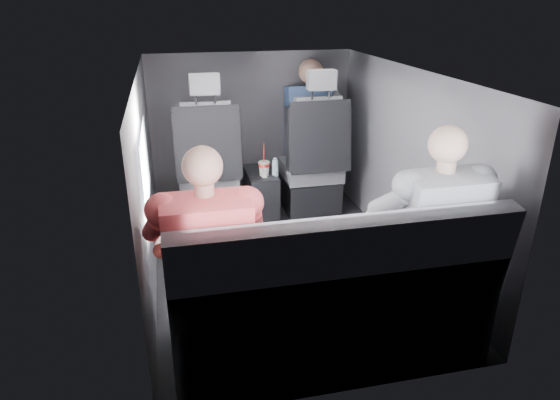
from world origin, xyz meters
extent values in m
plane|color=black|center=(0.00, 0.00, 0.00)|extent=(2.60, 2.60, 0.00)
plane|color=#B2B2AD|center=(0.00, 0.00, 1.35)|extent=(2.60, 2.60, 0.00)
cube|color=#56565B|center=(-0.90, 0.00, 0.68)|extent=(0.02, 2.60, 1.35)
cube|color=#56565B|center=(0.90, 0.00, 0.68)|extent=(0.02, 2.60, 1.35)
cube|color=#56565B|center=(0.00, 1.30, 0.68)|extent=(1.80, 0.02, 1.35)
cube|color=#56565B|center=(0.00, -1.30, 0.68)|extent=(1.80, 0.02, 1.35)
cube|color=white|center=(-0.88, -0.30, 0.90)|extent=(0.02, 0.75, 0.42)
cube|color=black|center=(0.45, 0.67, 0.80)|extent=(0.35, 0.11, 0.59)
cube|color=black|center=(-0.45, 0.92, 0.15)|extent=(0.46, 0.48, 0.30)
cube|color=slate|center=(-0.45, 0.90, 0.38)|extent=(0.48, 0.46, 0.14)
cube|color=slate|center=(-0.45, 0.70, 0.75)|extent=(0.38, 0.18, 0.61)
cube|color=black|center=(-0.67, 0.70, 0.72)|extent=(0.08, 0.21, 0.53)
cube|color=black|center=(-0.23, 0.70, 0.72)|extent=(0.08, 0.21, 0.53)
cube|color=black|center=(-0.45, 0.64, 0.74)|extent=(0.50, 0.11, 0.58)
cube|color=slate|center=(-0.45, 0.66, 1.19)|extent=(0.22, 0.10, 0.15)
cube|color=black|center=(0.45, 0.92, 0.15)|extent=(0.46, 0.48, 0.30)
cube|color=slate|center=(0.45, 0.90, 0.38)|extent=(0.48, 0.46, 0.14)
cube|color=slate|center=(0.45, 0.70, 0.75)|extent=(0.38, 0.18, 0.61)
cube|color=black|center=(0.23, 0.70, 0.72)|extent=(0.08, 0.21, 0.53)
cube|color=black|center=(0.67, 0.70, 0.72)|extent=(0.08, 0.21, 0.53)
cube|color=black|center=(0.45, 0.64, 0.74)|extent=(0.50, 0.11, 0.58)
cube|color=slate|center=(0.45, 0.66, 1.19)|extent=(0.22, 0.10, 0.15)
cube|color=black|center=(0.00, 0.88, 0.20)|extent=(0.24, 0.48, 0.40)
cylinder|color=black|center=(-0.05, 0.76, 0.41)|extent=(0.09, 0.09, 0.01)
cylinder|color=black|center=(0.06, 0.76, 0.41)|extent=(0.09, 0.09, 0.01)
cube|color=slate|center=(0.00, -1.02, 0.23)|extent=(1.60, 0.50, 0.45)
cube|color=slate|center=(0.00, -1.25, 0.68)|extent=(1.60, 0.17, 0.47)
cylinder|color=red|center=(0.01, 0.75, 0.50)|extent=(0.09, 0.09, 0.02)
cylinder|color=white|center=(0.01, 0.75, 0.53)|extent=(0.09, 0.09, 0.01)
cylinder|color=red|center=(0.01, 0.75, 0.61)|extent=(0.01, 0.01, 0.15)
cylinder|color=#9FC5D7|center=(0.10, 0.76, 0.47)|extent=(0.05, 0.05, 0.13)
cylinder|color=#9FC5D7|center=(0.10, 0.76, 0.54)|extent=(0.03, 0.03, 0.02)
cube|color=silver|center=(-0.56, -0.73, 0.59)|extent=(0.36, 0.28, 0.02)
cube|color=silver|center=(-0.56, -0.74, 0.60)|extent=(0.28, 0.17, 0.00)
cube|color=silver|center=(-0.56, -0.66, 0.60)|extent=(0.10, 0.07, 0.00)
cube|color=silver|center=(-0.56, -0.87, 0.71)|extent=(0.33, 0.12, 0.23)
cube|color=white|center=(-0.56, -0.87, 0.71)|extent=(0.29, 0.10, 0.19)
cube|color=black|center=(0.50, -0.76, 0.59)|extent=(0.31, 0.23, 0.02)
cube|color=black|center=(0.50, -0.77, 0.60)|extent=(0.25, 0.13, 0.00)
cube|color=black|center=(0.50, -0.70, 0.60)|extent=(0.09, 0.05, 0.00)
cube|color=black|center=(0.50, -0.88, 0.69)|extent=(0.30, 0.08, 0.20)
cube|color=white|center=(0.50, -0.88, 0.69)|extent=(0.26, 0.07, 0.17)
cube|color=#323237|center=(-0.71, -0.90, 0.51)|extent=(0.15, 0.43, 0.13)
cube|color=#323237|center=(-0.50, -0.90, 0.51)|extent=(0.15, 0.43, 0.13)
cube|color=#323237|center=(-0.71, -0.68, 0.23)|extent=(0.13, 0.13, 0.45)
cube|color=#323237|center=(-0.50, -0.68, 0.23)|extent=(0.13, 0.13, 0.45)
cube|color=#E64B5A|center=(-0.61, -1.10, 0.75)|extent=(0.39, 0.26, 0.53)
sphere|color=tan|center=(-0.61, -1.07, 1.13)|extent=(0.17, 0.17, 0.17)
cylinder|color=tan|center=(-0.80, -0.82, 0.66)|extent=(0.11, 0.27, 0.12)
cylinder|color=tan|center=(-0.41, -0.82, 0.66)|extent=(0.11, 0.27, 0.12)
cube|color=navy|center=(0.42, -0.90, 0.52)|extent=(0.15, 0.44, 0.13)
cube|color=navy|center=(0.64, -0.90, 0.52)|extent=(0.15, 0.44, 0.13)
cube|color=navy|center=(0.42, -0.67, 0.23)|extent=(0.13, 0.13, 0.45)
cube|color=navy|center=(0.64, -0.67, 0.23)|extent=(0.13, 0.13, 0.45)
cube|color=gray|center=(0.53, -1.10, 0.76)|extent=(0.40, 0.27, 0.54)
sphere|color=#CEA58C|center=(0.53, -1.07, 1.15)|extent=(0.18, 0.18, 0.18)
cylinder|color=#CEA58C|center=(0.33, -0.82, 0.67)|extent=(0.11, 0.28, 0.12)
cylinder|color=#CEA58C|center=(0.73, -0.82, 0.67)|extent=(0.11, 0.28, 0.12)
cube|color=navy|center=(0.49, 1.08, 0.78)|extent=(0.42, 0.27, 0.61)
sphere|color=tan|center=(0.49, 1.10, 1.19)|extent=(0.21, 0.21, 0.21)
cube|color=navy|center=(0.49, 1.14, 0.49)|extent=(0.36, 0.42, 0.13)
camera|label=1|loc=(-0.73, -3.08, 1.79)|focal=32.00mm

